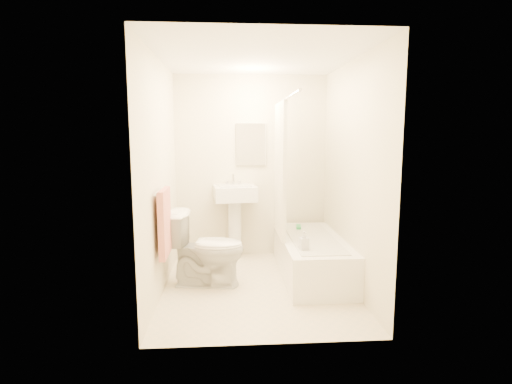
{
  "coord_description": "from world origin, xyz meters",
  "views": [
    {
      "loc": [
        -0.3,
        -4.11,
        1.64
      ],
      "look_at": [
        0.0,
        0.25,
        1.0
      ],
      "focal_mm": 28.0,
      "sensor_mm": 36.0,
      "label": 1
    }
  ],
  "objects": [
    {
      "name": "wall_right",
      "position": [
        1.0,
        0.0,
        1.2
      ],
      "size": [
        0.02,
        2.4,
        2.4
      ],
      "primitive_type": "cube",
      "color": "beige",
      "rests_on": "ground"
    },
    {
      "name": "shower_curtain",
      "position": [
        0.3,
        0.5,
        1.22
      ],
      "size": [
        0.04,
        0.8,
        1.55
      ],
      "primitive_type": "cube",
      "color": "silver",
      "rests_on": "curtain_rod"
    },
    {
      "name": "toilet_paper",
      "position": [
        -0.93,
        0.12,
        0.7
      ],
      "size": [
        0.11,
        0.12,
        0.12
      ],
      "primitive_type": "cylinder",
      "rotation": [
        0.0,
        1.57,
        0.0
      ],
      "color": "white",
      "rests_on": "wall_left"
    },
    {
      "name": "soap_bottle",
      "position": [
        0.47,
        -0.17,
        0.55
      ],
      "size": [
        0.11,
        0.11,
        0.2
      ],
      "primitive_type": "imported",
      "rotation": [
        0.0,
        0.0,
        0.22
      ],
      "color": "white",
      "rests_on": "bathtub"
    },
    {
      "name": "toilet",
      "position": [
        -0.55,
        0.11,
        0.4
      ],
      "size": [
        0.87,
        0.56,
        0.81
      ],
      "primitive_type": "imported",
      "rotation": [
        0.0,
        0.0,
        1.44
      ],
      "color": "white",
      "rests_on": "floor"
    },
    {
      "name": "bath_mat",
      "position": [
        -0.55,
        0.35,
        0.01
      ],
      "size": [
        0.66,
        0.53,
        0.02
      ],
      "primitive_type": "cube",
      "rotation": [
        0.0,
        0.0,
        -0.15
      ],
      "color": "#562D25",
      "rests_on": "floor"
    },
    {
      "name": "curtain_rod",
      "position": [
        0.3,
        0.1,
        2.0
      ],
      "size": [
        0.03,
        1.7,
        0.03
      ],
      "primitive_type": "cylinder",
      "rotation": [
        1.57,
        0.0,
        0.0
      ],
      "color": "silver",
      "rests_on": "wall_back"
    },
    {
      "name": "floor",
      "position": [
        0.0,
        0.0,
        0.0
      ],
      "size": [
        2.4,
        2.4,
        0.0
      ],
      "primitive_type": "plane",
      "color": "beige",
      "rests_on": "ground"
    },
    {
      "name": "mirror",
      "position": [
        0.0,
        1.18,
        1.5
      ],
      "size": [
        0.4,
        0.03,
        0.55
      ],
      "primitive_type": "cube",
      "color": "white",
      "rests_on": "wall_back"
    },
    {
      "name": "towel",
      "position": [
        -0.93,
        -0.25,
        0.78
      ],
      "size": [
        0.06,
        0.45,
        0.66
      ],
      "primitive_type": "cube",
      "color": "#CC7266",
      "rests_on": "towel_bar"
    },
    {
      "name": "wall_back",
      "position": [
        0.0,
        1.2,
        1.2
      ],
      "size": [
        2.0,
        0.02,
        2.4
      ],
      "primitive_type": "cube",
      "color": "beige",
      "rests_on": "ground"
    },
    {
      "name": "bathtub",
      "position": [
        0.65,
        0.3,
        0.22
      ],
      "size": [
        0.7,
        1.6,
        0.45
      ],
      "primitive_type": null,
      "color": "white",
      "rests_on": "floor"
    },
    {
      "name": "wall_left",
      "position": [
        -1.0,
        0.0,
        1.2
      ],
      "size": [
        0.02,
        2.4,
        2.4
      ],
      "primitive_type": "cube",
      "color": "beige",
      "rests_on": "ground"
    },
    {
      "name": "ceiling",
      "position": [
        0.0,
        0.0,
        2.4
      ],
      "size": [
        2.4,
        2.4,
        0.0
      ],
      "primitive_type": "plane",
      "color": "white",
      "rests_on": "ground"
    },
    {
      "name": "towel_bar",
      "position": [
        -0.96,
        -0.25,
        1.1
      ],
      "size": [
        0.02,
        0.6,
        0.02
      ],
      "primitive_type": "cylinder",
      "rotation": [
        1.57,
        0.0,
        0.0
      ],
      "color": "silver",
      "rests_on": "wall_left"
    },
    {
      "name": "scrub_brush",
      "position": [
        0.58,
        0.77,
        0.47
      ],
      "size": [
        0.09,
        0.2,
        0.04
      ],
      "primitive_type": "cube",
      "rotation": [
        0.0,
        0.0,
        -0.15
      ],
      "color": "green",
      "rests_on": "bathtub"
    },
    {
      "name": "sink",
      "position": [
        -0.22,
        1.06,
        0.53
      ],
      "size": [
        0.59,
        0.49,
        1.05
      ],
      "primitive_type": null,
      "rotation": [
        0.0,
        0.0,
        0.12
      ],
      "color": "white",
      "rests_on": "floor"
    }
  ]
}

